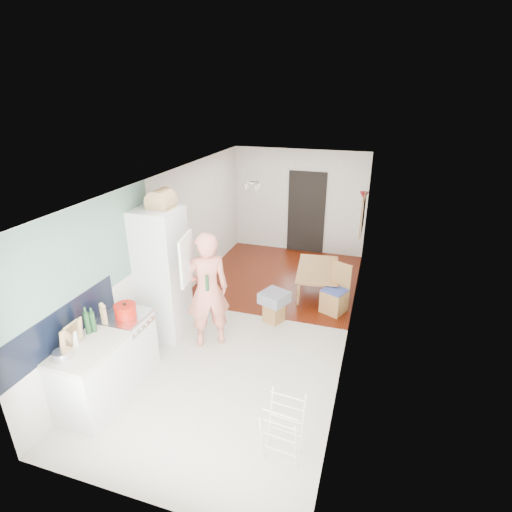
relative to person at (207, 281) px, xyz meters
The scene contains 32 objects.
room_shell 0.97m from the person, 59.39° to the left, with size 3.20×7.00×2.50m, color white, non-canonical shape.
floor 1.46m from the person, 59.39° to the left, with size 3.20×7.00×0.01m, color beige.
wood_floor_overlay 2.93m from the person, 79.67° to the left, with size 3.20×3.30×0.01m, color #571E08.
sage_wall_panel 1.78m from the person, 133.14° to the right, with size 0.02×3.00×1.30m, color slate.
tile_splashback 2.05m from the person, 122.45° to the right, with size 0.02×1.90×0.50m, color black.
doorway_recess 4.36m from the person, 80.93° to the left, with size 0.90×0.04×2.00m, color black.
base_cabinet 2.03m from the person, 115.21° to the right, with size 0.60×0.90×0.86m, color silver.
worktop 1.92m from the person, 115.21° to the right, with size 0.62×0.92×0.06m, color beige.
range_cooker 1.44m from the person, 129.77° to the right, with size 0.60×0.60×0.88m, color silver.
cooker_top 1.29m from the person, 129.77° to the right, with size 0.60×0.60×0.04m, color silver.
fridge_housing 0.78m from the person, behind, with size 0.66×0.66×2.15m, color silver.
fridge_door 0.54m from the person, 123.96° to the right, with size 0.56×0.04×0.70m, color silver.
fridge_interior 0.65m from the person, behind, with size 0.02×0.52×0.66m, color white.
pinboard 3.45m from the person, 52.80° to the left, with size 0.03×0.90×0.70m, color tan.
pinboard_frame 3.44m from the person, 53.00° to the left, with size 0.01×0.94×0.74m, color #AB6F40.
wall_sconce 3.99m from the person, 59.00° to the left, with size 0.18×0.18×0.16m, color maroon.
person is the anchor object (origin of this frame).
dining_table 2.81m from the person, 59.09° to the left, with size 1.20×0.67×0.42m, color #AB6F40.
dining_chair 2.45m from the person, 41.35° to the left, with size 0.39×0.39×0.92m, color #AB6F40, non-canonical shape.
stool 1.55m from the person, 49.24° to the left, with size 0.29×0.29×0.37m, color #AB6F40, non-canonical shape.
grey_drape 1.39m from the person, 48.54° to the left, with size 0.42×0.42×0.19m, color slate.
drying_rack 2.50m from the person, 46.77° to the right, with size 0.38×0.35×0.75m, color silver, non-canonical shape.
bread_bin 1.36m from the person, behind, with size 0.38×0.36×0.20m, color tan, non-canonical shape.
red_casserole 1.25m from the person, 128.20° to the right, with size 0.30×0.30×0.17m, color red.
steel_pan 2.20m from the person, 114.38° to the right, with size 0.21×0.21×0.10m, color silver.
held_bottle 0.22m from the person, 63.12° to the right, with size 0.05×0.05×0.25m, color #1D4221.
bottle_a 1.70m from the person, 123.42° to the right, with size 0.06×0.06×0.27m, color #1D4221.
bottle_b 1.77m from the person, 123.31° to the right, with size 0.07×0.07×0.30m, color #1D4221.
bottle_c 1.99m from the person, 118.84° to the right, with size 0.08×0.08×0.21m, color silver.
pepper_mill_front 1.53m from the person, 128.68° to the right, with size 0.06×0.06×0.23m, color tan.
pepper_mill_back 1.52m from the person, 127.86° to the right, with size 0.06×0.06×0.21m, color tan.
chopping_boards 2.02m from the person, 117.61° to the right, with size 0.04×0.25×0.35m, color tan, non-canonical shape.
Camera 1 is at (1.85, -5.73, 3.79)m, focal length 28.00 mm.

